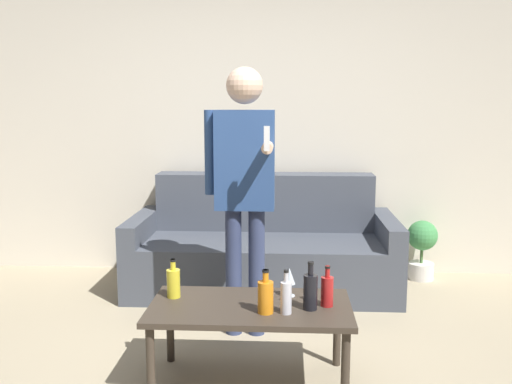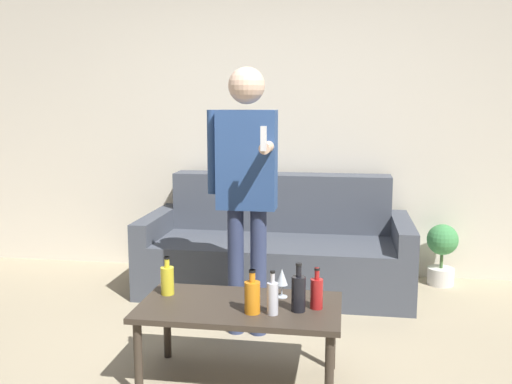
{
  "view_description": "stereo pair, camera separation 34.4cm",
  "coord_description": "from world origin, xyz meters",
  "px_view_note": "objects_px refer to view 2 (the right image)",
  "views": [
    {
      "loc": [
        0.32,
        -2.73,
        1.49
      ],
      "look_at": [
        0.13,
        0.66,
        0.95
      ],
      "focal_mm": 40.0,
      "sensor_mm": 36.0,
      "label": 1
    },
    {
      "loc": [
        0.66,
        -2.69,
        1.49
      ],
      "look_at": [
        0.13,
        0.66,
        0.95
      ],
      "focal_mm": 40.0,
      "sensor_mm": 36.0,
      "label": 2
    }
  ],
  "objects_px": {
    "bottle_orange": "(317,292)",
    "person_standing_front": "(246,176)",
    "coffee_table": "(240,313)",
    "couch": "(277,249)"
  },
  "relations": [
    {
      "from": "bottle_orange",
      "to": "person_standing_front",
      "type": "height_order",
      "value": "person_standing_front"
    },
    {
      "from": "bottle_orange",
      "to": "person_standing_front",
      "type": "distance_m",
      "value": 0.96
    },
    {
      "from": "coffee_table",
      "to": "couch",
      "type": "bearing_deg",
      "value": 89.98
    },
    {
      "from": "person_standing_front",
      "to": "coffee_table",
      "type": "bearing_deg",
      "value": -82.97
    },
    {
      "from": "couch",
      "to": "bottle_orange",
      "type": "distance_m",
      "value": 1.68
    },
    {
      "from": "coffee_table",
      "to": "person_standing_front",
      "type": "relative_size",
      "value": 0.62
    },
    {
      "from": "coffee_table",
      "to": "bottle_orange",
      "type": "xyz_separation_m",
      "value": [
        0.4,
        0.01,
        0.13
      ]
    },
    {
      "from": "couch",
      "to": "person_standing_front",
      "type": "distance_m",
      "value": 1.2
    },
    {
      "from": "couch",
      "to": "bottle_orange",
      "type": "xyz_separation_m",
      "value": [
        0.4,
        -1.62,
        0.21
      ]
    },
    {
      "from": "couch",
      "to": "coffee_table",
      "type": "xyz_separation_m",
      "value": [
        -0.0,
        -1.62,
        0.07
      ]
    }
  ]
}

